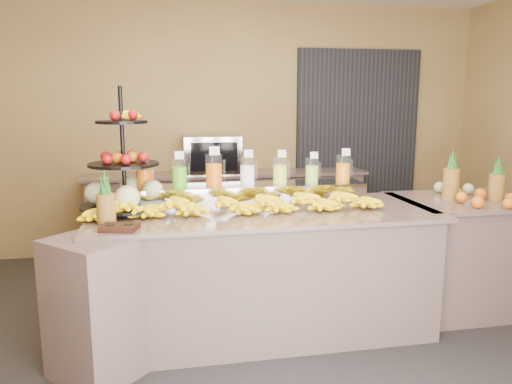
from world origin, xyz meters
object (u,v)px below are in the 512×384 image
object	(u,v)px
fruit_stand	(131,181)
pitcher_tray	(247,194)
banana_heap	(238,202)
oven_warmer	(212,154)
condiment_caddy	(119,227)
right_fruit_pile	(479,192)

from	to	relation	value
fruit_stand	pitcher_tray	bearing A→B (deg)	-2.67
pitcher_tray	fruit_stand	xyz separation A→B (m)	(-0.87, -0.13, 0.15)
banana_heap	oven_warmer	world-z (taller)	oven_warmer
pitcher_tray	fruit_stand	bearing A→B (deg)	-171.69
banana_heap	condiment_caddy	bearing A→B (deg)	-157.44
pitcher_tray	right_fruit_pile	xyz separation A→B (m)	(1.80, -0.30, 0.00)
pitcher_tray	condiment_caddy	size ratio (longest dim) A/B	8.44
pitcher_tray	right_fruit_pile	size ratio (longest dim) A/B	3.91
condiment_caddy	right_fruit_pile	bearing A→B (deg)	7.04
fruit_stand	condiment_caddy	distance (m)	0.56
pitcher_tray	banana_heap	world-z (taller)	banana_heap
pitcher_tray	right_fruit_pile	distance (m)	1.83
right_fruit_pile	fruit_stand	bearing A→B (deg)	176.25
pitcher_tray	oven_warmer	size ratio (longest dim) A/B	3.03
right_fruit_pile	oven_warmer	xyz separation A→B (m)	(-1.90, 1.97, 0.12)
oven_warmer	fruit_stand	bearing A→B (deg)	-111.44
right_fruit_pile	oven_warmer	size ratio (longest dim) A/B	0.77
banana_heap	fruit_stand	xyz separation A→B (m)	(-0.75, 0.18, 0.15)
condiment_caddy	banana_heap	bearing A→B (deg)	22.56
fruit_stand	right_fruit_pile	world-z (taller)	fruit_stand
condiment_caddy	oven_warmer	bearing A→B (deg)	70.21
banana_heap	right_fruit_pile	xyz separation A→B (m)	(1.93, 0.01, -0.00)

